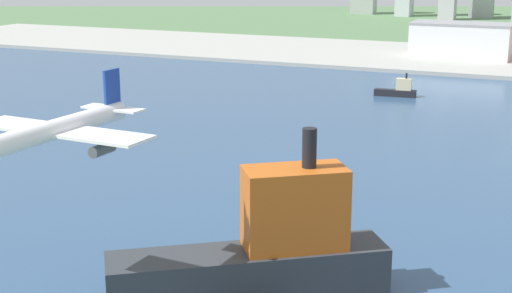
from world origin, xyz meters
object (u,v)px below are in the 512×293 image
object	(u,v)px
container_barge	(264,251)
warehouse_main	(461,40)
tugboat_small	(398,90)
airplane_landing	(54,130)

from	to	relation	value
container_barge	warehouse_main	distance (m)	371.27
tugboat_small	warehouse_main	world-z (taller)	warehouse_main
tugboat_small	container_barge	distance (m)	231.88
container_barge	airplane_landing	bearing A→B (deg)	-124.89
tugboat_small	warehouse_main	bearing A→B (deg)	87.06
airplane_landing	container_barge	world-z (taller)	airplane_landing
container_barge	tugboat_small	bearing A→B (deg)	96.88
airplane_landing	container_barge	size ratio (longest dim) A/B	0.73
tugboat_small	container_barge	bearing A→B (deg)	-83.12
airplane_landing	container_barge	xyz separation A→B (m)	(23.69, 33.98, -30.56)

